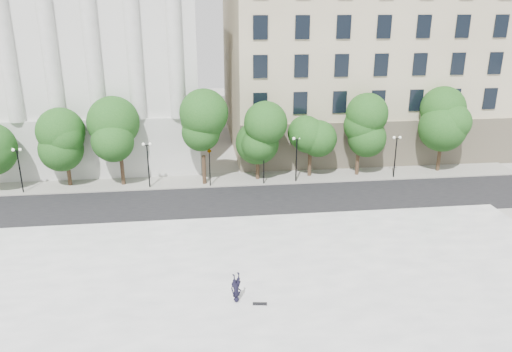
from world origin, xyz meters
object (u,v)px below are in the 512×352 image
at_px(traffic_light_east, 264,148).
at_px(person_lying, 236,298).
at_px(traffic_light_west, 209,149).
at_px(skateboard, 260,304).

distance_m(traffic_light_east, person_lying, 20.78).
bearing_deg(traffic_light_east, person_lying, -102.04).
bearing_deg(traffic_light_east, traffic_light_west, -180.00).
bearing_deg(person_lying, traffic_light_east, 50.80).
distance_m(traffic_light_east, skateboard, 21.04).
relative_size(traffic_light_east, skateboard, 5.19).
relative_size(traffic_light_west, person_lying, 2.39).
xyz_separation_m(traffic_light_west, person_lying, (0.82, -20.11, -3.04)).
bearing_deg(skateboard, traffic_light_east, 89.60).
distance_m(traffic_light_west, traffic_light_east, 5.10).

